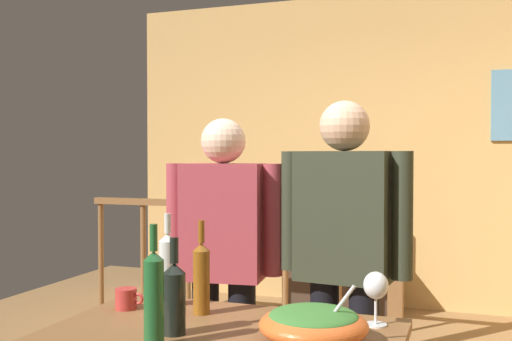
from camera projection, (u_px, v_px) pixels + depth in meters
back_wall at (391, 150)px, 5.29m from camera, size 4.90×0.10×2.80m
stair_railing at (285, 254)px, 4.34m from camera, size 2.48×0.10×1.06m
tv_console at (338, 280)px, 5.13m from camera, size 0.90×0.40×0.54m
flat_screen_tv at (338, 218)px, 5.08m from camera, size 0.63×0.12×0.47m
salad_bowl at (313, 323)px, 1.91m from camera, size 0.36×0.36×0.20m
wine_glass at (376, 287)px, 2.10m from camera, size 0.09×0.09×0.19m
wine_bottle_clear at (168, 268)px, 2.38m from camera, size 0.07×0.07×0.37m
wine_bottle_green at (154, 297)px, 1.87m from camera, size 0.06×0.06×0.39m
wine_bottle_amber at (201, 276)px, 2.26m from camera, size 0.06×0.06×0.36m
wine_bottle_dark at (174, 296)px, 2.00m from camera, size 0.08×0.08×0.33m
mug_red at (127, 299)px, 2.33m from camera, size 0.12×0.09×0.08m
person_standing_left at (223, 253)px, 2.79m from camera, size 0.56×0.26×1.53m
person_standing_right at (344, 249)px, 2.59m from camera, size 0.59×0.26×1.59m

